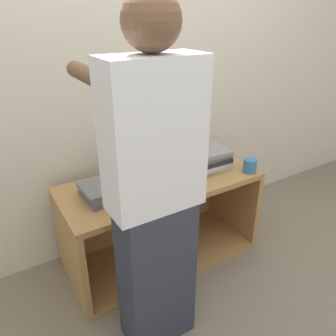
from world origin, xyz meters
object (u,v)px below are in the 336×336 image
laptop_stack_left (111,189)px  person (154,198)px  laptop_stack_right (204,159)px  mug (250,166)px  laptop_open (157,170)px

laptop_stack_left → person: (0.01, -0.49, 0.18)m
laptop_stack_left → laptop_stack_right: size_ratio=1.02×
laptop_stack_right → mug: bearing=-41.4°
laptop_stack_right → person: bearing=-143.0°
laptop_open → person: bearing=-121.0°
laptop_stack_left → mug: mug is taller
laptop_stack_right → person: person is taller
laptop_open → person: size_ratio=0.19×
person → mug: person is taller
laptop_stack_left → person: person is taller
laptop_open → laptop_stack_right: (0.33, -0.04, 0.02)m
laptop_stack_right → mug: size_ratio=3.64×
laptop_stack_right → person: (-0.65, -0.49, 0.16)m
laptop_open → laptop_stack_left: size_ratio=0.93×
laptop_stack_left → laptop_stack_right: (0.67, 0.01, 0.03)m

